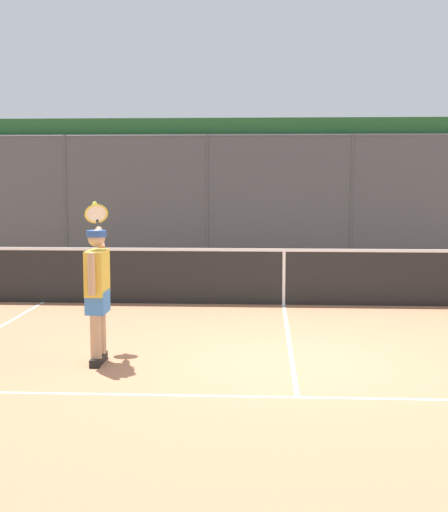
# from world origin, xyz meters

# --- Properties ---
(ground_plane) EXTENTS (60.00, 60.00, 0.00)m
(ground_plane) POSITION_xyz_m (0.00, 0.00, 0.00)
(ground_plane) COLOR #B27551
(court_line_markings) EXTENTS (8.37, 9.58, 0.01)m
(court_line_markings) POSITION_xyz_m (0.00, 1.75, 0.00)
(court_line_markings) COLOR white
(court_line_markings) RESTS_ON ground
(fence_backdrop) EXTENTS (19.70, 1.37, 3.53)m
(fence_backdrop) POSITION_xyz_m (0.00, -9.16, 1.75)
(fence_backdrop) COLOR #474C51
(fence_backdrop) RESTS_ON ground
(tennis_net) EXTENTS (10.75, 0.09, 1.07)m
(tennis_net) POSITION_xyz_m (0.00, -3.83, 0.49)
(tennis_net) COLOR #2D2D2D
(tennis_net) RESTS_ON ground
(tennis_player) EXTENTS (0.47, 1.34, 1.86)m
(tennis_player) POSITION_xyz_m (2.27, 0.18, 0.90)
(tennis_player) COLOR black
(tennis_player) RESTS_ON ground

